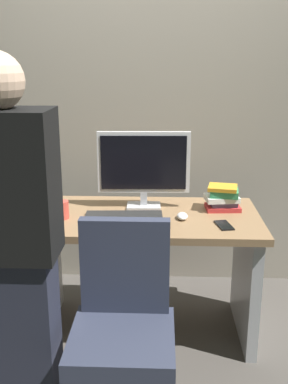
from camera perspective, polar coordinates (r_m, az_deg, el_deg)
ground_plane at (r=2.97m, az=0.04°, el=-16.47°), size 9.00×9.00×0.00m
wall_back at (r=3.26m, az=0.60°, el=14.40°), size 6.40×0.10×3.00m
desk at (r=2.73m, az=0.04°, el=-7.53°), size 1.32×0.70×0.74m
office_chair at (r=2.11m, az=-2.56°, el=-17.81°), size 0.52×0.52×0.94m
person_at_desk at (r=1.95m, az=-16.21°, el=-7.72°), size 0.40×0.24×1.64m
monitor at (r=2.70m, az=-0.03°, el=3.28°), size 0.54×0.15×0.46m
keyboard at (r=2.60m, az=-2.48°, el=-2.93°), size 0.44×0.15×0.02m
mouse at (r=2.58m, az=4.75°, el=-2.97°), size 0.06×0.10×0.03m
cup_near_keyboard at (r=2.61m, az=-10.06°, el=-2.17°), size 0.07×0.07×0.10m
book_stack at (r=2.75m, az=9.70°, el=-0.71°), size 0.21×0.17×0.15m
cell_phone at (r=2.51m, az=9.83°, el=-4.06°), size 0.10×0.16×0.01m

